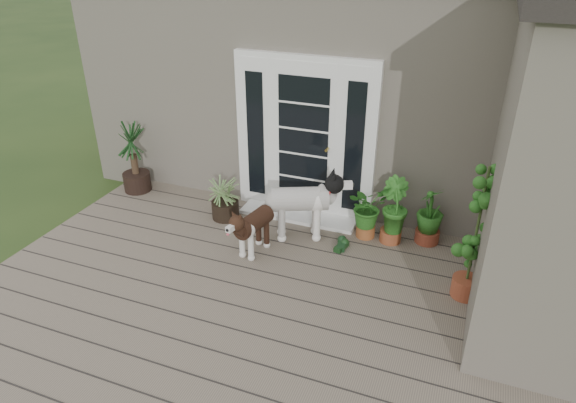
% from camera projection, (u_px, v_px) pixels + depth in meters
% --- Properties ---
extents(deck, '(6.20, 4.60, 0.12)m').
position_uv_depth(deck, '(250.00, 314.00, 5.30)').
color(deck, '#6B5B4C').
rests_on(deck, ground).
extents(house_main, '(7.40, 4.00, 3.10)m').
position_uv_depth(house_main, '(359.00, 76.00, 8.10)').
color(house_main, '#665E54').
rests_on(house_main, ground).
extents(door_unit, '(1.90, 0.14, 2.15)m').
position_uv_depth(door_unit, '(304.00, 138.00, 6.64)').
color(door_unit, white).
rests_on(door_unit, deck).
extents(door_step, '(1.60, 0.40, 0.05)m').
position_uv_depth(door_step, '(298.00, 215.00, 6.97)').
color(door_step, white).
rests_on(door_step, deck).
extents(brindle_dog, '(0.45, 0.77, 0.60)m').
position_uv_depth(brindle_dog, '(254.00, 230.00, 6.08)').
color(brindle_dog, '#392014').
rests_on(brindle_dog, deck).
extents(white_dog, '(1.04, 0.76, 0.80)m').
position_uv_depth(white_dog, '(300.00, 209.00, 6.34)').
color(white_dog, white).
rests_on(white_dog, deck).
extents(spider_plant, '(0.64, 0.64, 0.65)m').
position_uv_depth(spider_plant, '(225.00, 196.00, 6.82)').
color(spider_plant, '#7F8D57').
rests_on(spider_plant, deck).
extents(yucca, '(0.89, 0.89, 1.10)m').
position_uv_depth(yucca, '(133.00, 156.00, 7.46)').
color(yucca, '#113319').
rests_on(yucca, deck).
extents(herb_a, '(0.70, 0.70, 0.64)m').
position_uv_depth(herb_a, '(367.00, 214.00, 6.39)').
color(herb_a, '#164F19').
rests_on(herb_a, deck).
extents(herb_b, '(0.60, 0.60, 0.63)m').
position_uv_depth(herb_b, '(392.00, 219.00, 6.29)').
color(herb_b, '#1C631C').
rests_on(herb_b, deck).
extents(herb_c, '(0.52, 0.52, 0.61)m').
position_uv_depth(herb_c, '(429.00, 220.00, 6.29)').
color(herb_c, '#24621C').
rests_on(herb_c, deck).
extents(sapling, '(0.59, 0.59, 1.57)m').
position_uv_depth(sapling, '(476.00, 233.00, 5.11)').
color(sapling, '#1B5719').
rests_on(sapling, deck).
extents(clog_left, '(0.19, 0.31, 0.09)m').
position_uv_depth(clog_left, '(341.00, 244.00, 6.30)').
color(clog_left, black).
rests_on(clog_left, deck).
extents(clog_right, '(0.19, 0.30, 0.08)m').
position_uv_depth(clog_right, '(341.00, 246.00, 6.26)').
color(clog_right, '#153515').
rests_on(clog_right, deck).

